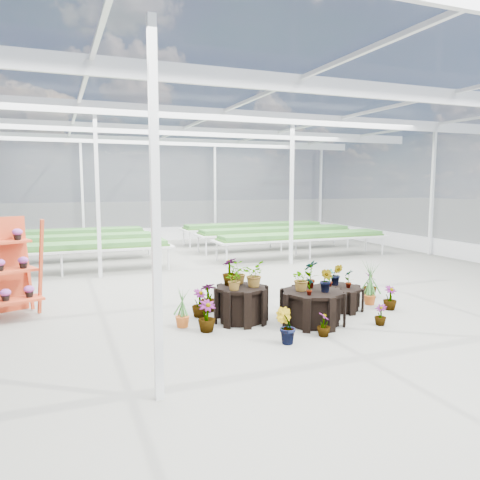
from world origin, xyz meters
name	(u,v)px	position (x,y,z in m)	size (l,w,h in m)	color
ground_plane	(255,301)	(0.00, 0.00, 0.00)	(24.00, 24.00, 0.00)	gray
greenhouse_shell	(255,201)	(0.00, 0.00, 2.25)	(18.00, 24.00, 4.50)	white
steel_frame	(255,201)	(0.00, 0.00, 2.25)	(18.00, 24.00, 4.50)	silver
nursery_benches	(177,244)	(0.00, 7.20, 0.42)	(16.00, 7.00, 0.84)	silver
plinth_tall	(241,304)	(-0.88, -1.38, 0.34)	(1.00, 1.00, 0.68)	black
plinth_mid	(312,307)	(0.32, -1.98, 0.31)	(1.19, 1.19, 0.63)	black
plinth_low	(337,298)	(1.32, -1.28, 0.24)	(1.05, 1.05, 0.47)	black
nursery_plants	(284,290)	(0.00, -1.40, 0.56)	(5.06, 2.73, 1.21)	#35692E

